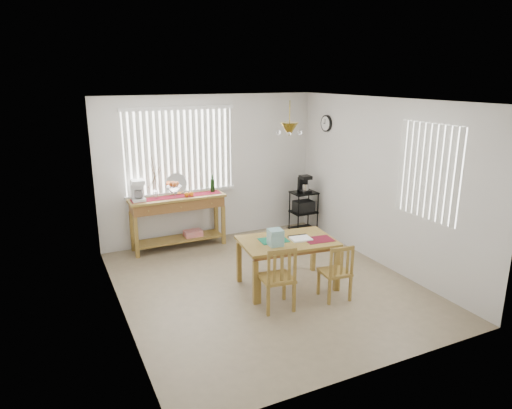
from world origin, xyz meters
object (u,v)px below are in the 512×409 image
dining_table (287,245)px  chair_left (278,278)px  cart_items (304,184)px  chair_right (336,272)px  wire_cart (304,208)px  sideboard (178,209)px

dining_table → chair_left: chair_left is taller
cart_items → chair_right: size_ratio=0.41×
wire_cart → dining_table: 2.42m
wire_cart → chair_right: bearing=-112.2°
sideboard → cart_items: 2.41m
chair_left → chair_right: bearing=-6.2°
wire_cart → dining_table: wire_cart is taller
wire_cart → sideboard: bearing=174.8°
wire_cart → cart_items: size_ratio=2.43×
wire_cart → chair_left: size_ratio=0.90×
dining_table → chair_left: bearing=-128.8°
cart_items → chair_right: 2.83m
chair_left → chair_right: 0.84m
sideboard → wire_cart: size_ratio=2.07×
sideboard → cart_items: size_ratio=5.03×
wire_cart → chair_right: 2.77m
wire_cart → cart_items: (0.00, 0.01, 0.46)m
cart_items → dining_table: 2.44m
chair_right → wire_cart: bearing=67.8°
chair_left → chair_right: (0.83, -0.09, -0.04)m
chair_left → chair_right: size_ratio=1.11×
wire_cart → cart_items: cart_items is taller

